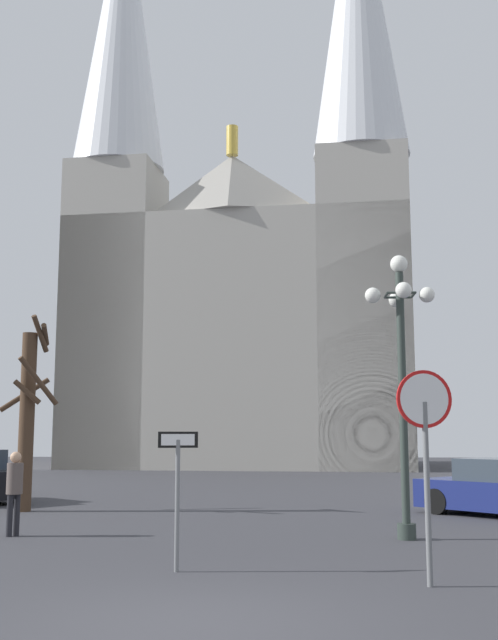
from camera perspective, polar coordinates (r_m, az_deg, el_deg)
ground_plane at (r=8.82m, az=-4.43°, el=-21.48°), size 120.00×120.00×0.00m
cathedral at (r=49.06m, az=-0.41°, el=3.46°), size 21.65×15.33×39.19m
stop_sign at (r=10.84m, az=12.89°, el=-8.11°), size 0.78×0.22×2.86m
one_way_arrow_sign at (r=11.76m, az=-5.30°, el=-11.83°), size 0.58×0.21×2.03m
street_lamp at (r=15.55m, az=11.20°, el=-2.78°), size 1.39×1.39×5.56m
bare_tree at (r=21.45m, az=-16.02°, el=-6.68°), size 1.76×1.77×5.15m
pedestrian_walking at (r=16.37m, az=-16.93°, el=-11.57°), size 0.32×0.32×1.65m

